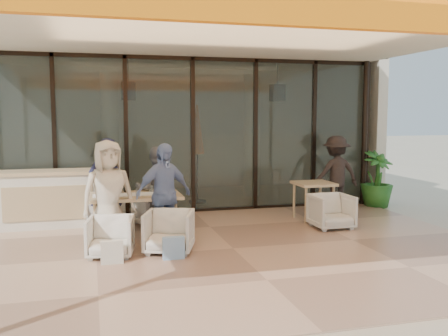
{
  "coord_description": "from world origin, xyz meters",
  "views": [
    {
      "loc": [
        -2.04,
        -7.06,
        2.04
      ],
      "look_at": [
        0.1,
        0.9,
        1.15
      ],
      "focal_mm": 40.0,
      "sensor_mm": 36.0,
      "label": 1
    }
  ],
  "objects_px": {
    "side_table": "(314,188)",
    "standing_woman": "(336,174)",
    "dining_table": "(134,198)",
    "diner_navy": "(106,187)",
    "diner_grey": "(156,189)",
    "host_counter": "(50,199)",
    "chair_near_left": "(111,235)",
    "chair_far_right": "(153,209)",
    "chair_far_left": "(106,212)",
    "potted_palm": "(377,179)",
    "chair_near_right": "(169,230)",
    "diner_cream": "(108,195)",
    "diner_periwinkle": "(164,194)",
    "side_chair": "(331,210)"
  },
  "relations": [
    {
      "from": "side_table",
      "to": "standing_woman",
      "type": "xyz_separation_m",
      "value": [
        0.86,
        0.74,
        0.16
      ]
    },
    {
      "from": "dining_table",
      "to": "diner_navy",
      "type": "relative_size",
      "value": 0.91
    },
    {
      "from": "dining_table",
      "to": "diner_grey",
      "type": "xyz_separation_m",
      "value": [
        0.43,
        0.44,
        0.06
      ]
    },
    {
      "from": "host_counter",
      "to": "diner_grey",
      "type": "xyz_separation_m",
      "value": [
        1.82,
        -0.81,
        0.21
      ]
    },
    {
      "from": "chair_near_left",
      "to": "side_table",
      "type": "height_order",
      "value": "side_table"
    },
    {
      "from": "dining_table",
      "to": "chair_far_right",
      "type": "height_order",
      "value": "dining_table"
    },
    {
      "from": "chair_far_left",
      "to": "potted_palm",
      "type": "relative_size",
      "value": 0.47
    },
    {
      "from": "chair_far_left",
      "to": "standing_woman",
      "type": "bearing_deg",
      "value": -158.63
    },
    {
      "from": "chair_far_left",
      "to": "diner_grey",
      "type": "distance_m",
      "value": 1.08
    },
    {
      "from": "standing_woman",
      "to": "chair_near_right",
      "type": "bearing_deg",
      "value": 29.06
    },
    {
      "from": "host_counter",
      "to": "chair_far_right",
      "type": "bearing_deg",
      "value": -9.7
    },
    {
      "from": "standing_woman",
      "to": "chair_near_left",
      "type": "bearing_deg",
      "value": 24.41
    },
    {
      "from": "host_counter",
      "to": "standing_woman",
      "type": "distance_m",
      "value": 5.71
    },
    {
      "from": "chair_far_left",
      "to": "diner_grey",
      "type": "height_order",
      "value": "diner_grey"
    },
    {
      "from": "diner_cream",
      "to": "side_table",
      "type": "distance_m",
      "value": 4.01
    },
    {
      "from": "diner_cream",
      "to": "potted_palm",
      "type": "height_order",
      "value": "diner_cream"
    },
    {
      "from": "chair_near_left",
      "to": "potted_palm",
      "type": "xyz_separation_m",
      "value": [
        5.84,
        2.5,
        0.3
      ]
    },
    {
      "from": "diner_grey",
      "to": "chair_far_left",
      "type": "bearing_deg",
      "value": -21.92
    },
    {
      "from": "chair_far_left",
      "to": "chair_near_left",
      "type": "relative_size",
      "value": 0.9
    },
    {
      "from": "diner_navy",
      "to": "chair_near_right",
      "type": "bearing_deg",
      "value": 100.0
    },
    {
      "from": "diner_periwinkle",
      "to": "potted_palm",
      "type": "bearing_deg",
      "value": 1.13
    },
    {
      "from": "chair_near_left",
      "to": "side_table",
      "type": "bearing_deg",
      "value": 31.68
    },
    {
      "from": "diner_cream",
      "to": "side_chair",
      "type": "relative_size",
      "value": 2.4
    },
    {
      "from": "host_counter",
      "to": "side_chair",
      "type": "distance_m",
      "value": 5.06
    },
    {
      "from": "host_counter",
      "to": "diner_grey",
      "type": "height_order",
      "value": "diner_grey"
    },
    {
      "from": "chair_near_left",
      "to": "side_chair",
      "type": "height_order",
      "value": "side_chair"
    },
    {
      "from": "chair_near_right",
      "to": "diner_cream",
      "type": "height_order",
      "value": "diner_cream"
    },
    {
      "from": "side_table",
      "to": "standing_woman",
      "type": "height_order",
      "value": "standing_woman"
    },
    {
      "from": "chair_near_left",
      "to": "diner_navy",
      "type": "distance_m",
      "value": 1.49
    },
    {
      "from": "diner_cream",
      "to": "chair_far_left",
      "type": "bearing_deg",
      "value": 76.34
    },
    {
      "from": "host_counter",
      "to": "diner_periwinkle",
      "type": "height_order",
      "value": "diner_periwinkle"
    },
    {
      "from": "side_table",
      "to": "host_counter",
      "type": "bearing_deg",
      "value": 172.16
    },
    {
      "from": "dining_table",
      "to": "chair_far_right",
      "type": "xyz_separation_m",
      "value": [
        0.43,
        0.94,
        -0.37
      ]
    },
    {
      "from": "host_counter",
      "to": "side_table",
      "type": "xyz_separation_m",
      "value": [
        4.85,
        -0.67,
        0.11
      ]
    },
    {
      "from": "diner_navy",
      "to": "diner_periwinkle",
      "type": "distance_m",
      "value": 1.23
    },
    {
      "from": "dining_table",
      "to": "potted_palm",
      "type": "distance_m",
      "value": 5.65
    },
    {
      "from": "dining_table",
      "to": "diner_grey",
      "type": "height_order",
      "value": "diner_grey"
    },
    {
      "from": "chair_near_left",
      "to": "standing_woman",
      "type": "height_order",
      "value": "standing_woman"
    },
    {
      "from": "host_counter",
      "to": "chair_near_left",
      "type": "height_order",
      "value": "host_counter"
    },
    {
      "from": "chair_far_left",
      "to": "chair_near_left",
      "type": "xyz_separation_m",
      "value": [
        0.0,
        -1.9,
        0.03
      ]
    },
    {
      "from": "chair_far_left",
      "to": "side_table",
      "type": "bearing_deg",
      "value": -168.58
    },
    {
      "from": "host_counter",
      "to": "chair_near_right",
      "type": "relative_size",
      "value": 2.65
    },
    {
      "from": "side_table",
      "to": "potted_palm",
      "type": "height_order",
      "value": "potted_palm"
    },
    {
      "from": "potted_palm",
      "to": "chair_near_left",
      "type": "bearing_deg",
      "value": -156.8
    },
    {
      "from": "potted_palm",
      "to": "diner_grey",
      "type": "bearing_deg",
      "value": -167.56
    },
    {
      "from": "chair_far_left",
      "to": "diner_navy",
      "type": "relative_size",
      "value": 0.35
    },
    {
      "from": "side_table",
      "to": "standing_woman",
      "type": "bearing_deg",
      "value": 41.02
    },
    {
      "from": "chair_near_right",
      "to": "diner_periwinkle",
      "type": "xyz_separation_m",
      "value": [
        0.0,
        0.5,
        0.45
      ]
    },
    {
      "from": "diner_grey",
      "to": "side_chair",
      "type": "relative_size",
      "value": 2.15
    },
    {
      "from": "dining_table",
      "to": "chair_near_right",
      "type": "height_order",
      "value": "dining_table"
    }
  ]
}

